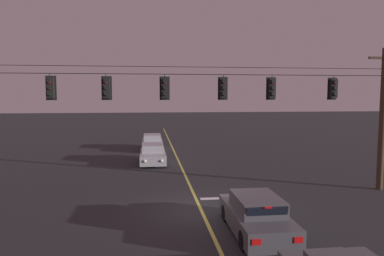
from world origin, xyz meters
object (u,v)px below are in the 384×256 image
at_px(car_oncoming_trailing, 152,143).
at_px(traffic_light_centre, 165,88).
at_px(traffic_light_left_inner, 106,88).
at_px(traffic_light_far_right, 334,89).
at_px(traffic_light_rightmost, 272,88).
at_px(traffic_light_leftmost, 50,88).
at_px(car_oncoming_lead, 153,154).
at_px(car_waiting_near_lane, 256,216).
at_px(traffic_light_right_inner, 223,88).

bearing_deg(car_oncoming_trailing, traffic_light_centre, -88.24).
relative_size(traffic_light_left_inner, traffic_light_far_right, 1.00).
height_order(traffic_light_far_right, car_oncoming_trailing, traffic_light_far_right).
height_order(traffic_light_rightmost, traffic_light_far_right, same).
relative_size(traffic_light_leftmost, traffic_light_rightmost, 1.00).
bearing_deg(traffic_light_left_inner, car_oncoming_trailing, 81.67).
distance_m(traffic_light_centre, traffic_light_far_right, 8.48).
distance_m(traffic_light_leftmost, traffic_light_centre, 5.22).
relative_size(traffic_light_left_inner, car_oncoming_lead, 0.28).
xyz_separation_m(traffic_light_left_inner, traffic_light_centre, (2.71, 0.00, 0.00)).
distance_m(car_waiting_near_lane, car_oncoming_trailing, 20.59).
xyz_separation_m(traffic_light_far_right, car_oncoming_trailing, (-8.95, 15.31, -4.61)).
distance_m(traffic_light_leftmost, traffic_light_left_inner, 2.50).
xyz_separation_m(traffic_light_far_right, car_waiting_near_lane, (-5.49, -4.98, -4.61)).
height_order(car_waiting_near_lane, car_oncoming_trailing, same).
relative_size(traffic_light_leftmost, car_oncoming_lead, 0.28).
bearing_deg(traffic_light_left_inner, traffic_light_leftmost, 180.00).
bearing_deg(traffic_light_rightmost, car_oncoming_lead, 123.47).
bearing_deg(traffic_light_centre, traffic_light_left_inner, 180.00).
height_order(traffic_light_leftmost, car_waiting_near_lane, traffic_light_leftmost).
relative_size(traffic_light_right_inner, car_waiting_near_lane, 0.28).
distance_m(traffic_light_rightmost, car_waiting_near_lane, 7.16).
xyz_separation_m(car_waiting_near_lane, car_oncoming_lead, (-3.49, 13.71, -0.00)).
relative_size(traffic_light_left_inner, traffic_light_rightmost, 1.00).
height_order(car_oncoming_lead, car_oncoming_trailing, same).
relative_size(traffic_light_right_inner, car_oncoming_lead, 0.28).
bearing_deg(traffic_light_left_inner, traffic_light_right_inner, 0.00).
bearing_deg(traffic_light_right_inner, traffic_light_rightmost, 0.00).
bearing_deg(car_waiting_near_lane, traffic_light_rightmost, 65.43).
xyz_separation_m(traffic_light_right_inner, traffic_light_rightmost, (2.43, 0.00, 0.00)).
height_order(traffic_light_rightmost, car_oncoming_trailing, traffic_light_rightmost).
bearing_deg(car_oncoming_trailing, car_oncoming_lead, -90.31).
distance_m(car_waiting_near_lane, car_oncoming_lead, 14.15).
bearing_deg(traffic_light_far_right, traffic_light_centre, 180.00).
distance_m(traffic_light_centre, traffic_light_rightmost, 5.26).
xyz_separation_m(traffic_light_leftmost, traffic_light_far_right, (13.70, 0.00, 0.00)).
bearing_deg(traffic_light_far_right, traffic_light_left_inner, 180.00).
xyz_separation_m(traffic_light_rightmost, car_waiting_near_lane, (-2.28, -4.98, -4.61)).
bearing_deg(traffic_light_right_inner, traffic_light_centre, 180.00).
distance_m(traffic_light_centre, car_waiting_near_lane, 7.42).
height_order(traffic_light_centre, car_oncoming_trailing, traffic_light_centre).
bearing_deg(traffic_light_rightmost, traffic_light_leftmost, 180.00).
bearing_deg(traffic_light_centre, traffic_light_leftmost, 180.00).
height_order(traffic_light_left_inner, traffic_light_right_inner, same).
xyz_separation_m(traffic_light_right_inner, car_oncoming_lead, (-3.34, 8.73, -4.61)).
bearing_deg(traffic_light_left_inner, traffic_light_far_right, 0.00).
distance_m(traffic_light_leftmost, car_oncoming_lead, 10.94).
bearing_deg(traffic_light_centre, traffic_light_far_right, 0.00).
bearing_deg(traffic_light_leftmost, traffic_light_rightmost, 0.00).
bearing_deg(traffic_light_far_right, traffic_light_rightmost, 180.00).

